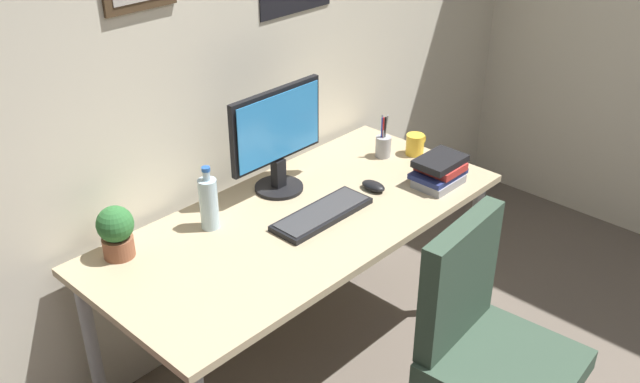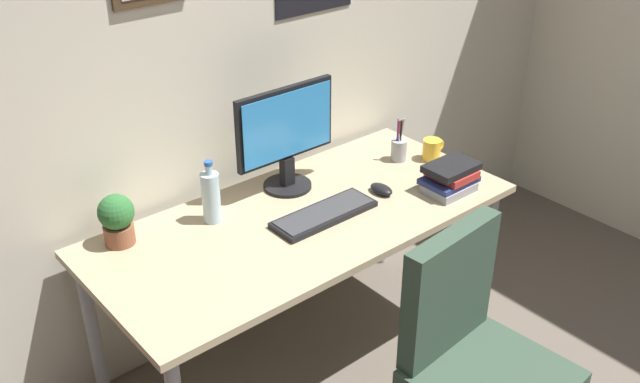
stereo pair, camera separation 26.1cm
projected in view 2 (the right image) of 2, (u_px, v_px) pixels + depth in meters
wall_back at (207, 48)px, 2.73m from camera, size 4.40×0.10×2.60m
desk at (304, 231)px, 2.78m from camera, size 1.67×0.76×0.73m
office_chair at (473, 354)px, 2.36m from camera, size 0.56×0.57×0.95m
monitor at (286, 134)px, 2.84m from camera, size 0.46×0.20×0.43m
keyboard at (324, 214)px, 2.74m from camera, size 0.43×0.15×0.03m
computer_mouse at (381, 189)px, 2.90m from camera, size 0.06×0.11×0.04m
water_bottle at (211, 196)px, 2.67m from camera, size 0.07×0.07×0.25m
coffee_mug_near at (432, 149)px, 3.16m from camera, size 0.12×0.08×0.09m
potted_plant at (117, 218)px, 2.53m from camera, size 0.13×0.13×0.19m
pen_cup at (399, 149)px, 3.15m from camera, size 0.07×0.07×0.20m
book_stack_left at (450, 177)px, 2.90m from camera, size 0.22×0.17×0.12m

